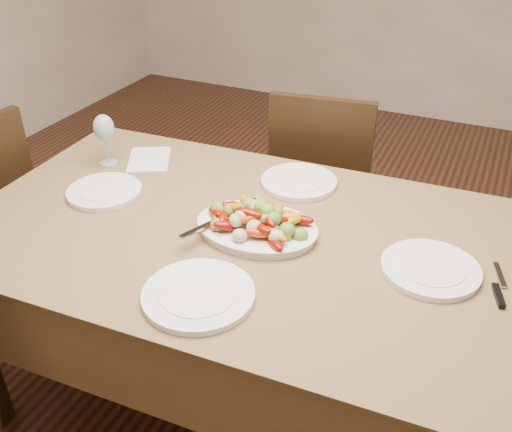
{
  "coord_description": "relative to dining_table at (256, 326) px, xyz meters",
  "views": [
    {
      "loc": [
        0.64,
        -1.42,
        1.72
      ],
      "look_at": [
        0.04,
        -0.11,
        0.82
      ],
      "focal_mm": 40.0,
      "sensor_mm": 36.0,
      "label": 1
    }
  ],
  "objects": [
    {
      "name": "plate_far",
      "position": [
        0.01,
        0.35,
        0.39
      ],
      "size": [
        0.26,
        0.26,
        0.02
      ],
      "primitive_type": "cylinder",
      "color": "white",
      "rests_on": "dining_table"
    },
    {
      "name": "plate_near",
      "position": [
        -0.01,
        -0.34,
        0.39
      ],
      "size": [
        0.29,
        0.29,
        0.02
      ],
      "primitive_type": "cylinder",
      "color": "white",
      "rests_on": "dining_table"
    },
    {
      "name": "chair_far",
      "position": [
        -0.06,
        0.89,
        0.1
      ],
      "size": [
        0.47,
        0.47,
        0.95
      ],
      "primitive_type": null,
      "rotation": [
        0.0,
        0.0,
        3.28
      ],
      "color": "black",
      "rests_on": "ground"
    },
    {
      "name": "wine_glass",
      "position": [
        -0.7,
        0.2,
        0.48
      ],
      "size": [
        0.08,
        0.08,
        0.2
      ],
      "primitive_type": null,
      "color": "#8C99A5",
      "rests_on": "dining_table"
    },
    {
      "name": "menu_card",
      "position": [
        -0.58,
        0.29,
        0.38
      ],
      "size": [
        0.23,
        0.26,
        0.0
      ],
      "primitive_type": "cube",
      "rotation": [
        0.0,
        0.0,
        0.49
      ],
      "color": "silver",
      "rests_on": "dining_table"
    },
    {
      "name": "plate_left",
      "position": [
        -0.57,
        0.0,
        0.39
      ],
      "size": [
        0.25,
        0.25,
        0.02
      ],
      "primitive_type": "cylinder",
      "color": "white",
      "rests_on": "dining_table"
    },
    {
      "name": "plate_right",
      "position": [
        0.52,
        0.03,
        0.39
      ],
      "size": [
        0.27,
        0.27,
        0.02
      ],
      "primitive_type": "cylinder",
      "color": "white",
      "rests_on": "dining_table"
    },
    {
      "name": "roasted_vegetables",
      "position": [
        0.0,
        0.0,
        0.45
      ],
      "size": [
        0.31,
        0.21,
        0.09
      ],
      "primitive_type": null,
      "rotation": [
        0.0,
        0.0,
        0.04
      ],
      "color": "#760902",
      "rests_on": "serving_platter"
    },
    {
      "name": "table_knife",
      "position": [
        0.7,
        0.03,
        0.38
      ],
      "size": [
        0.07,
        0.2,
        0.01
      ],
      "primitive_type": null,
      "rotation": [
        0.0,
        0.0,
        0.29
      ],
      "color": "#9EA0A8",
      "rests_on": "dining_table"
    },
    {
      "name": "serving_spoon",
      "position": [
        -0.06,
        -0.04,
        0.43
      ],
      "size": [
        0.29,
        0.13,
        0.03
      ],
      "primitive_type": null,
      "rotation": [
        0.0,
        0.0,
        -0.26
      ],
      "color": "#9EA0A8",
      "rests_on": "serving_platter"
    },
    {
      "name": "floor",
      "position": [
        -0.04,
        0.11,
        -0.38
      ],
      "size": [
        6.0,
        6.0,
        0.0
      ],
      "primitive_type": "plane",
      "color": "#3C1F12",
      "rests_on": "ground"
    },
    {
      "name": "dining_table",
      "position": [
        0.0,
        0.0,
        0.0
      ],
      "size": [
        1.88,
        1.12,
        0.76
      ],
      "primitive_type": "cube",
      "rotation": [
        0.0,
        0.0,
        0.04
      ],
      "color": "brown",
      "rests_on": "ground"
    },
    {
      "name": "serving_platter",
      "position": [
        0.0,
        0.0,
        0.39
      ],
      "size": [
        0.38,
        0.29,
        0.02
      ],
      "primitive_type": "ellipsoid",
      "rotation": [
        0.0,
        0.0,
        0.04
      ],
      "color": "white",
      "rests_on": "dining_table"
    }
  ]
}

